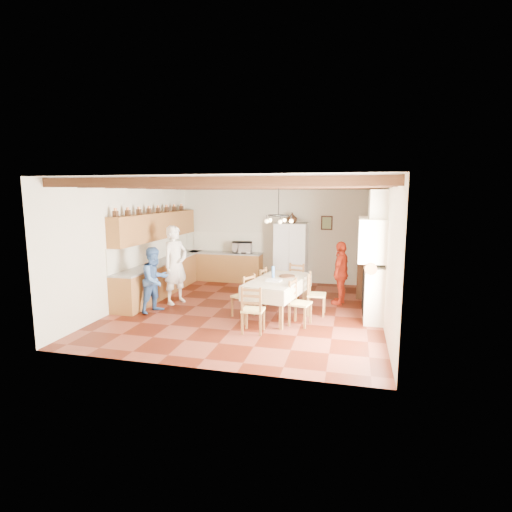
{
  "coord_description": "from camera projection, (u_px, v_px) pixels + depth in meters",
  "views": [
    {
      "loc": [
        2.33,
        -8.79,
        2.73
      ],
      "look_at": [
        0.1,
        0.3,
        1.25
      ],
      "focal_mm": 28.0,
      "sensor_mm": 36.0,
      "label": 1
    }
  ],
  "objects": [
    {
      "name": "chair_end_near",
      "position": [
        253.0,
        309.0,
        7.83
      ],
      "size": [
        0.43,
        0.41,
        0.96
      ],
      "primitive_type": null,
      "rotation": [
        0.0,
        0.0,
        3.16
      ],
      "color": "brown",
      "rests_on": "floor"
    },
    {
      "name": "lower_cabinets_back",
      "position": [
        225.0,
        267.0,
        12.53
      ],
      "size": [
        2.3,
        0.6,
        0.86
      ],
      "primitive_type": "cube",
      "color": "brown",
      "rests_on": "ground"
    },
    {
      "name": "backsplash_back",
      "position": [
        228.0,
        242.0,
        12.68
      ],
      "size": [
        2.3,
        0.03,
        0.6
      ],
      "primitive_type": "cube",
      "color": "beige",
      "rests_on": "ground"
    },
    {
      "name": "floor",
      "position": [
        249.0,
        310.0,
        9.41
      ],
      "size": [
        6.0,
        6.5,
        0.02
      ],
      "primitive_type": "cube",
      "color": "#461509",
      "rests_on": "ground"
    },
    {
      "name": "chair_left_far",
      "position": [
        257.0,
        287.0,
        9.62
      ],
      "size": [
        0.46,
        0.48,
        0.96
      ],
      "primitive_type": null,
      "rotation": [
        0.0,
        0.0,
        -1.72
      ],
      "color": "brown",
      "rests_on": "floor"
    },
    {
      "name": "fireplace",
      "position": [
        371.0,
        254.0,
        8.74
      ],
      "size": [
        0.56,
        1.6,
        2.8
      ],
      "primitive_type": null,
      "color": "beige",
      "rests_on": "ground"
    },
    {
      "name": "wall_left",
      "position": [
        131.0,
        243.0,
        9.88
      ],
      "size": [
        0.02,
        6.5,
        3.0
      ],
      "primitive_type": "cube",
      "color": "beige",
      "rests_on": "ground"
    },
    {
      "name": "person_man",
      "position": [
        175.0,
        265.0,
        9.87
      ],
      "size": [
        0.71,
        0.84,
        1.95
      ],
      "primitive_type": "imported",
      "rotation": [
        0.0,
        0.0,
        1.15
      ],
      "color": "silver",
      "rests_on": "floor"
    },
    {
      "name": "person_woman_blue",
      "position": [
        155.0,
        280.0,
        9.15
      ],
      "size": [
        0.8,
        0.89,
        1.52
      ],
      "primitive_type": "imported",
      "rotation": [
        0.0,
        0.0,
        1.2
      ],
      "color": "#3B61A1",
      "rests_on": "floor"
    },
    {
      "name": "dining_table",
      "position": [
        278.0,
        283.0,
        8.88
      ],
      "size": [
        1.3,
        2.06,
        0.84
      ],
      "rotation": [
        0.0,
        0.0,
        -0.18
      ],
      "color": "beige",
      "rests_on": "floor"
    },
    {
      "name": "countertop_left",
      "position": [
        163.0,
        261.0,
        10.91
      ],
      "size": [
        0.62,
        4.3,
        0.04
      ],
      "primitive_type": "cube",
      "color": "slate",
      "rests_on": "lower_cabinets_left"
    },
    {
      "name": "fridge_vase",
      "position": [
        292.0,
        218.0,
        11.7
      ],
      "size": [
        0.37,
        0.37,
        0.31
      ],
      "primitive_type": "imported",
      "rotation": [
        0.0,
        0.0,
        0.32
      ],
      "color": "#3C2413",
      "rests_on": "refrigerator"
    },
    {
      "name": "microwave",
      "position": [
        242.0,
        247.0,
        12.3
      ],
      "size": [
        0.69,
        0.55,
        0.34
      ],
      "primitive_type": "imported",
      "rotation": [
        0.0,
        0.0,
        0.25
      ],
      "color": "silver",
      "rests_on": "countertop_back"
    },
    {
      "name": "upper_cabinets",
      "position": [
        158.0,
        226.0,
        10.79
      ],
      "size": [
        0.35,
        4.2,
        0.7
      ],
      "primitive_type": "cube",
      "color": "brown",
      "rests_on": "ground"
    },
    {
      "name": "person_woman_red",
      "position": [
        341.0,
        273.0,
        9.84
      ],
      "size": [
        0.6,
        0.98,
        1.56
      ],
      "primitive_type": "imported",
      "rotation": [
        0.0,
        0.0,
        -1.83
      ],
      "color": "#B32913",
      "rests_on": "floor"
    },
    {
      "name": "chair_end_far",
      "position": [
        294.0,
        283.0,
        10.08
      ],
      "size": [
        0.5,
        0.49,
        0.96
      ],
      "primitive_type": null,
      "rotation": [
        0.0,
        0.0,
        -0.25
      ],
      "color": "brown",
      "rests_on": "floor"
    },
    {
      "name": "hutch",
      "position": [
        369.0,
        256.0,
        10.68
      ],
      "size": [
        0.6,
        1.2,
        2.1
      ],
      "primitive_type": null,
      "rotation": [
        0.0,
        0.0,
        -0.11
      ],
      "color": "#3C2413",
      "rests_on": "floor"
    },
    {
      "name": "chair_left_near",
      "position": [
        243.0,
        295.0,
        8.88
      ],
      "size": [
        0.54,
        0.55,
        0.96
      ],
      "primitive_type": null,
      "rotation": [
        0.0,
        0.0,
        -2.01
      ],
      "color": "brown",
      "rests_on": "floor"
    },
    {
      "name": "wall_picture",
      "position": [
        327.0,
        223.0,
        11.85
      ],
      "size": [
        0.34,
        0.03,
        0.42
      ],
      "primitive_type": "cube",
      "color": "#321F15",
      "rests_on": "ground"
    },
    {
      "name": "countertop_back",
      "position": [
        225.0,
        253.0,
        12.46
      ],
      "size": [
        2.34,
        0.62,
        0.04
      ],
      "primitive_type": "cube",
      "color": "slate",
      "rests_on": "lower_cabinets_back"
    },
    {
      "name": "refrigerator",
      "position": [
        291.0,
        254.0,
        11.87
      ],
      "size": [
        0.94,
        0.77,
        1.86
      ],
      "primitive_type": "cube",
      "rotation": [
        0.0,
        0.0,
        -0.01
      ],
      "color": "white",
      "rests_on": "floor"
    },
    {
      "name": "backsplash_left",
      "position": [
        153.0,
        249.0,
        10.93
      ],
      "size": [
        0.03,
        4.3,
        0.6
      ],
      "primitive_type": "cube",
      "color": "beige",
      "rests_on": "ground"
    },
    {
      "name": "chair_right_near",
      "position": [
        300.0,
        303.0,
        8.28
      ],
      "size": [
        0.48,
        0.5,
        0.96
      ],
      "primitive_type": null,
      "rotation": [
        0.0,
        0.0,
        1.35
      ],
      "color": "brown",
      "rests_on": "floor"
    },
    {
      "name": "chair_right_far",
      "position": [
        317.0,
        294.0,
        9.0
      ],
      "size": [
        0.41,
        0.43,
        0.96
      ],
      "primitive_type": null,
      "rotation": [
        0.0,
        0.0,
        1.58
      ],
      "color": "brown",
      "rests_on": "floor"
    },
    {
      "name": "wall_right",
      "position": [
        386.0,
        252.0,
        8.46
      ],
      "size": [
        0.02,
        6.5,
        3.0
      ],
      "primitive_type": "cube",
      "color": "beige",
      "rests_on": "ground"
    },
    {
      "name": "lower_cabinets_left",
      "position": [
        164.0,
        277.0,
        10.98
      ],
      "size": [
        0.6,
        4.3,
        0.86
      ],
      "primitive_type": "cube",
      "color": "brown",
      "rests_on": "ground"
    },
    {
      "name": "ceiling",
      "position": [
        248.0,
        180.0,
        8.93
      ],
      "size": [
        6.0,
        6.5,
        0.02
      ],
      "primitive_type": "cube",
      "color": "silver",
      "rests_on": "ground"
    },
    {
      "name": "ceiling_beams",
      "position": [
        248.0,
        185.0,
        8.95
      ],
      "size": [
        6.0,
        6.3,
        0.16
      ],
      "primitive_type": null,
      "color": "#371C10",
      "rests_on": "ground"
    },
    {
      "name": "chandelier",
      "position": [
        278.0,
        215.0,
        8.64
      ],
      "size": [
        0.47,
        0.47,
        0.03
      ],
      "primitive_type": "torus",
      "color": "black",
      "rests_on": "ground"
    },
    {
      "name": "wall_back",
      "position": [
        276.0,
        233.0,
        12.3
      ],
      "size": [
        6.0,
        0.02,
        3.0
      ],
      "primitive_type": "cube",
      "color": "beige",
      "rests_on": "ground"
    },
    {
      "name": "wall_front",
      "position": [
        194.0,
        275.0,
        6.04
      ],
      "size": [
        6.0,
        0.02,
        3.0
      ],
      "primitive_type": "cube",
      "color": "beige",
      "rests_on": "ground"
    }
  ]
}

